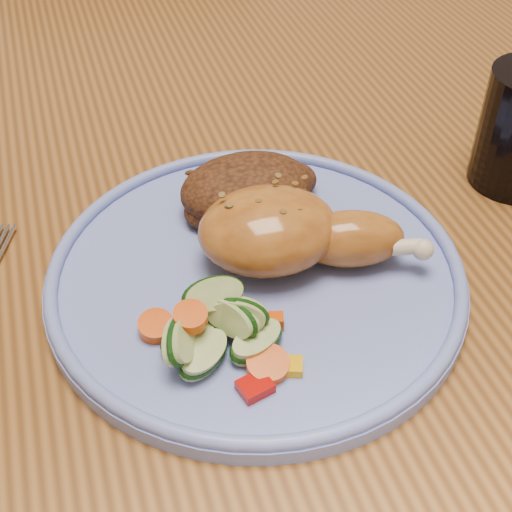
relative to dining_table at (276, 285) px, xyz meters
name	(u,v)px	position (x,y,z in m)	size (l,w,h in m)	color
dining_table	(276,285)	(0.00, 0.00, 0.00)	(0.90, 1.40, 0.75)	brown
chair_far	(156,109)	(0.00, 0.63, -0.17)	(0.42, 0.42, 0.91)	#4C2D16
plate	(256,277)	(-0.04, -0.07, 0.09)	(0.31, 0.31, 0.01)	#697CD0
plate_rim	(256,266)	(-0.04, -0.07, 0.10)	(0.30, 0.30, 0.01)	#697CD0
chicken_leg	(288,232)	(-0.02, -0.07, 0.12)	(0.16, 0.10, 0.05)	#B06725
rice_pilaf	(249,189)	(-0.02, 0.00, 0.11)	(0.11, 0.08, 0.05)	#492512
vegetable_pile	(218,331)	(-0.09, -0.13, 0.11)	(0.10, 0.09, 0.05)	#A50A05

